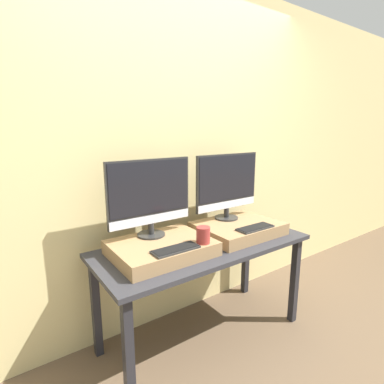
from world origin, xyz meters
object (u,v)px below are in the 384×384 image
object	(u,v)px
monitor_left	(150,195)
keyboard_left	(176,249)
keyboard_right	(255,228)
monitor_right	(227,184)
mug	(203,235)

from	to	relation	value
monitor_left	keyboard_left	xyz separation A→B (m)	(0.00, -0.30, -0.27)
monitor_left	keyboard_left	world-z (taller)	monitor_left
keyboard_right	monitor_right	bearing A→B (deg)	90.00
monitor_right	keyboard_right	xyz separation A→B (m)	(-0.00, -0.30, -0.27)
keyboard_right	monitor_left	bearing A→B (deg)	155.48
mug	keyboard_right	world-z (taller)	mug
keyboard_left	keyboard_right	distance (m)	0.66
keyboard_left	monitor_right	distance (m)	0.77
keyboard_left	keyboard_right	world-z (taller)	same
keyboard_left	mug	bearing A→B (deg)	0.00
mug	monitor_right	world-z (taller)	monitor_right
keyboard_left	monitor_right	xyz separation A→B (m)	(0.66, 0.30, 0.27)
keyboard_left	keyboard_right	size ratio (longest dim) A/B	1.00
mug	monitor_right	xyz separation A→B (m)	(0.46, 0.30, 0.22)
monitor_left	keyboard_right	distance (m)	0.77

